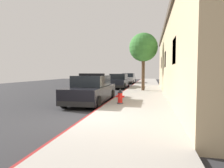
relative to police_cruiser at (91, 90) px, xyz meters
The scene contains 9 objects.
ground_plane 7.13m from the police_cruiser, 118.03° to the left, with size 31.20×60.00×0.20m, color #2B2B2D.
sidewalk_pavement 6.83m from the police_cruiser, 66.85° to the left, with size 3.18×60.00×0.15m, color #9E9991.
curb_painted_edge 6.37m from the police_cruiser, 80.54° to the left, with size 0.08×60.00×0.15m, color maroon.
storefront_building 8.50m from the police_cruiser, 25.84° to the left, with size 6.66×20.16×5.16m.
police_cruiser is the anchor object (origin of this frame).
parked_car_silver_ahead 10.46m from the police_cruiser, 91.00° to the left, with size 1.94×4.84×1.56m.
parked_car_dark_far 18.98m from the police_cruiser, 90.44° to the left, with size 1.94×4.84×1.56m.
fire_hydrant 2.01m from the police_cruiser, 25.83° to the right, with size 0.44×0.40×0.76m.
street_tree 7.81m from the police_cruiser, 68.57° to the left, with size 2.47×2.47×4.99m.
Camera 1 is at (2.28, -6.82, 1.77)m, focal length 31.20 mm.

